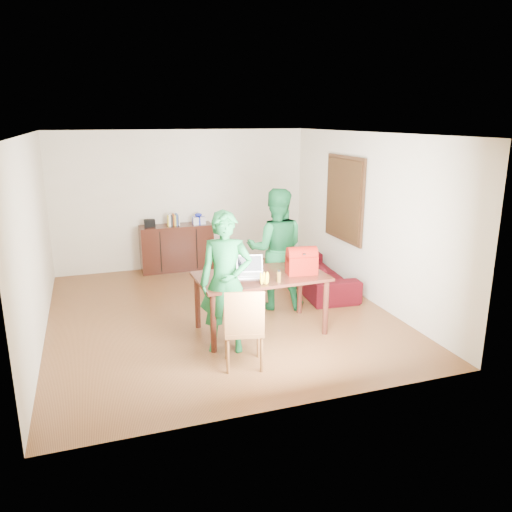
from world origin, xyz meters
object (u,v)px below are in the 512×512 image
object	(u,v)px
person_near	(226,283)
sofa	(318,272)
bottle	(279,276)
table	(261,282)
chair	(244,343)
person_far	(276,249)
red_bag	(302,263)
laptop	(251,273)

from	to	relation	value
person_near	sofa	xyz separation A→B (m)	(2.17, 1.83, -0.62)
bottle	table	bearing A→B (deg)	108.99
chair	person_far	xyz separation A→B (m)	(1.08, 1.75, 0.65)
person_near	sofa	bearing A→B (deg)	58.49
chair	bottle	size ratio (longest dim) A/B	6.21
table	person_near	size ratio (longest dim) A/B	0.98
bottle	red_bag	size ratio (longest dim) A/B	0.40
person_near	laptop	size ratio (longest dim) A/B	4.41
table	red_bag	xyz separation A→B (m)	(0.56, -0.12, 0.26)
person_far	red_bag	bearing A→B (deg)	109.40
chair	sofa	bearing A→B (deg)	61.01
table	chair	distance (m)	1.15
person_far	bottle	bearing A→B (deg)	89.33
red_bag	sofa	xyz separation A→B (m)	(1.00, 1.54, -0.69)
sofa	red_bag	bearing A→B (deg)	151.75
person_near	bottle	distance (m)	0.74
table	chair	xyz separation A→B (m)	(-0.54, -0.92, -0.42)
bottle	sofa	distance (m)	2.37
laptop	bottle	bearing A→B (deg)	-38.87
laptop	sofa	distance (m)	2.30
laptop	table	bearing A→B (deg)	19.02
table	sofa	size ratio (longest dim) A/B	0.90
chair	sofa	distance (m)	3.14
laptop	sofa	bearing A→B (deg)	52.67
chair	person_near	world-z (taller)	person_near
person_near	person_far	xyz separation A→B (m)	(1.15, 1.25, 0.03)
person_far	sofa	bearing A→B (deg)	-131.78
table	laptop	xyz separation A→B (m)	(-0.15, -0.02, 0.15)
person_near	sofa	world-z (taller)	person_near
person_near	table	bearing A→B (deg)	52.69
laptop	bottle	world-z (taller)	laptop
chair	table	bearing A→B (deg)	72.73
chair	bottle	distance (m)	1.06
person_far	person_near	bearing A→B (deg)	65.76
person_far	bottle	world-z (taller)	person_far
person_far	table	bearing A→B (deg)	75.38
bottle	red_bag	xyz separation A→B (m)	(0.43, 0.24, 0.07)
chair	red_bag	size ratio (longest dim) A/B	2.49
person_near	red_bag	world-z (taller)	person_near
sofa	table	bearing A→B (deg)	137.12
bottle	red_bag	bearing A→B (deg)	29.57
bottle	laptop	bearing A→B (deg)	128.36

